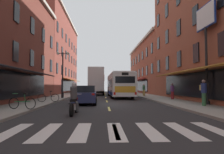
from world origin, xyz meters
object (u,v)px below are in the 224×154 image
sedan_mid (85,95)px  motorcycle_rider (74,101)px  pedestrian_mid (144,90)px  transit_bus (119,85)px  bicycle_mid (22,103)px  pedestrian_far (172,91)px  bicycle_near (48,97)px  street_lamp_twin (63,72)px  billboard_sign (206,29)px  pedestrian_near (204,92)px  sedan_near (98,89)px  box_truck (97,82)px

sedan_mid → motorcycle_rider: motorcycle_rider is taller
motorcycle_rider → pedestrian_mid: size_ratio=1.27×
transit_bus → bicycle_mid: transit_bus is taller
pedestrian_far → bicycle_near: bearing=-32.6°
street_lamp_twin → billboard_sign: bearing=-37.0°
bicycle_mid → sedan_mid: bearing=56.5°
bicycle_mid → motorcycle_rider: bearing=-23.9°
billboard_sign → motorcycle_rider: (-8.92, -3.84, -4.90)m
billboard_sign → pedestrian_mid: 14.71m
transit_bus → sedan_mid: transit_bus is taller
motorcycle_rider → bicycle_mid: bearing=156.1°
bicycle_near → pedestrian_mid: bearing=47.0°
transit_bus → pedestrian_far: size_ratio=7.07×
transit_bus → pedestrian_far: transit_bus is taller
pedestrian_near → pedestrian_mid: size_ratio=1.07×
sedan_near → sedan_mid: size_ratio=1.11×
transit_bus → sedan_mid: (-3.63, -10.06, -0.87)m
motorcycle_rider → street_lamp_twin: 13.38m
bicycle_near → pedestrian_far: size_ratio=1.07×
motorcycle_rider → bicycle_near: (-3.02, 6.78, -0.21)m
motorcycle_rider → street_lamp_twin: street_lamp_twin is taller
box_truck → motorcycle_rider: size_ratio=3.33×
pedestrian_far → pedestrian_near: bearing=40.5°
motorcycle_rider → transit_bus: bearing=77.2°
box_truck → motorcycle_rider: bearing=-91.3°
street_lamp_twin → transit_bus: bearing=26.6°
motorcycle_rider → pedestrian_mid: (7.17, 17.70, 0.26)m
transit_bus → bicycle_near: transit_bus is taller
motorcycle_rider → bicycle_mid: motorcycle_rider is taller
sedan_near → pedestrian_mid: pedestrian_mid is taller
billboard_sign → street_lamp_twin: 15.17m
sedan_mid → bicycle_mid: bearing=-123.5°
box_truck → pedestrian_mid: box_truck is taller
pedestrian_mid → sedan_mid: bearing=6.7°
bicycle_mid → pedestrian_mid: pedestrian_mid is taller
transit_bus → motorcycle_rider: (-3.66, -16.18, -0.91)m
transit_bus → sedan_mid: 10.73m
sedan_near → pedestrian_near: 30.33m
pedestrian_mid → motorcycle_rider: bearing=16.3°
pedestrian_mid → pedestrian_far: 7.98m
bicycle_mid → street_lamp_twin: bearing=89.6°
billboard_sign → pedestrian_far: billboard_sign is taller
sedan_mid → pedestrian_mid: (7.13, 11.57, 0.23)m
sedan_near → street_lamp_twin: street_lamp_twin is taller
motorcycle_rider → bicycle_mid: (-3.11, 1.38, -0.21)m
billboard_sign → sedan_mid: size_ratio=1.69×
sedan_near → bicycle_mid: (-3.67, -30.89, -0.25)m
sedan_mid → street_lamp_twin: street_lamp_twin is taller
billboard_sign → bicycle_near: (-11.94, 2.94, -5.11)m
bicycle_near → pedestrian_near: bearing=-19.0°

